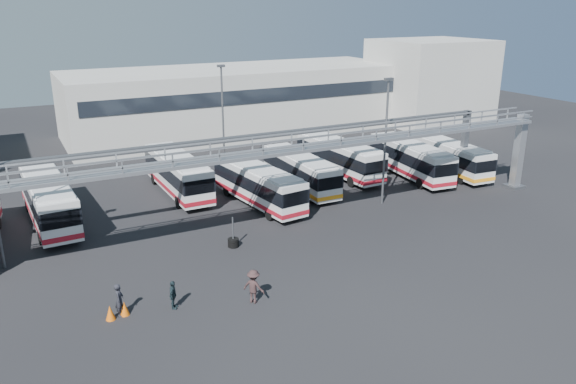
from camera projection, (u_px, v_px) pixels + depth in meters
name	position (u px, v px, depth m)	size (l,w,h in m)	color
ground	(292.00, 267.00, 35.08)	(140.00, 140.00, 0.00)	black
gantry	(253.00, 160.00, 38.27)	(51.40, 5.15, 7.10)	#95989D
warehouse	(237.00, 100.00, 71.02)	(42.00, 14.00, 8.00)	#9E9E99
building_right	(430.00, 81.00, 76.75)	(14.00, 12.00, 11.00)	#B2B2AD
light_pole_mid	(386.00, 135.00, 44.35)	(0.70, 0.35, 10.21)	#4C4F54
light_pole_back	(223.00, 113.00, 53.52)	(0.70, 0.35, 10.21)	#4C4F54
bus_2	(48.00, 199.00, 41.33)	(3.24, 11.63, 3.50)	silver
bus_4	(178.00, 172.00, 47.98)	(2.80, 11.32, 3.43)	silver
bus_5	(258.00, 184.00, 45.24)	(3.72, 10.86, 3.23)	silver
bus_6	(300.00, 170.00, 49.08)	(2.51, 10.39, 3.15)	silver
bus_7	(339.00, 156.00, 53.10)	(3.21, 11.20, 3.36)	silver
bus_8	(410.00, 158.00, 52.62)	(3.61, 11.09, 3.31)	silver
bus_9	(448.00, 156.00, 53.78)	(3.13, 10.54, 3.16)	silver
pedestrian_a	(119.00, 300.00, 29.35)	(0.67, 0.44, 1.83)	black
pedestrian_c	(254.00, 286.00, 30.60)	(1.25, 0.72, 1.94)	#312021
pedestrian_d	(173.00, 295.00, 30.04)	(0.95, 0.40, 1.62)	black
cone_left	(110.00, 313.00, 29.10)	(0.50, 0.50, 0.80)	#D3590B
cone_right	(124.00, 308.00, 29.53)	(0.50, 0.50, 0.79)	#D3590B
tire_stack	(233.00, 242.00, 37.83)	(0.75, 0.75, 2.14)	black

